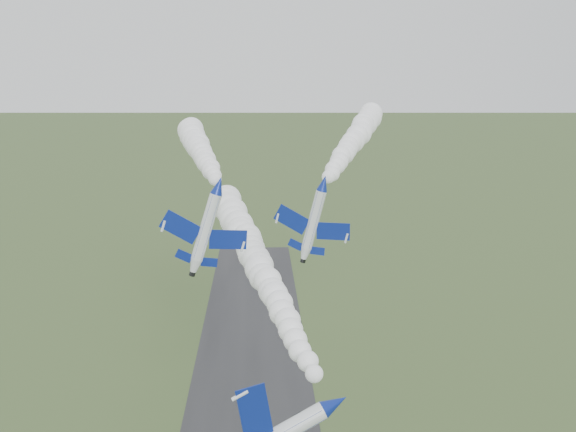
% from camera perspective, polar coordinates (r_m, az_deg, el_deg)
% --- Properties ---
extents(jet_lead, '(5.56, 13.80, 10.54)m').
position_cam_1_polar(jet_lead, '(59.29, 4.26, -16.32)').
color(jet_lead, white).
extents(smoke_trail_jet_lead, '(23.83, 77.25, 5.97)m').
position_cam_1_polar(smoke_trail_jet_lead, '(96.89, -3.09, -3.62)').
color(smoke_trail_jet_lead, white).
extents(jet_pair_left, '(11.04, 13.70, 4.40)m').
position_cam_1_polar(jet_pair_left, '(82.50, -6.17, 2.72)').
color(jet_pair_left, white).
extents(smoke_trail_jet_pair_left, '(12.72, 54.53, 5.11)m').
position_cam_1_polar(smoke_trail_jet_pair_left, '(112.62, -7.84, 5.89)').
color(smoke_trail_jet_pair_left, white).
extents(jet_pair_right, '(9.86, 11.90, 3.58)m').
position_cam_1_polar(jet_pair_right, '(81.36, 3.19, 2.94)').
color(jet_pair_right, white).
extents(smoke_trail_jet_pair_right, '(19.63, 65.02, 5.11)m').
position_cam_1_polar(smoke_trail_jet_pair_right, '(116.01, 6.03, 6.92)').
color(smoke_trail_jet_pair_right, white).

